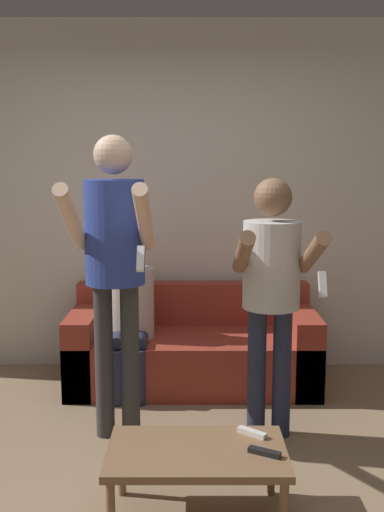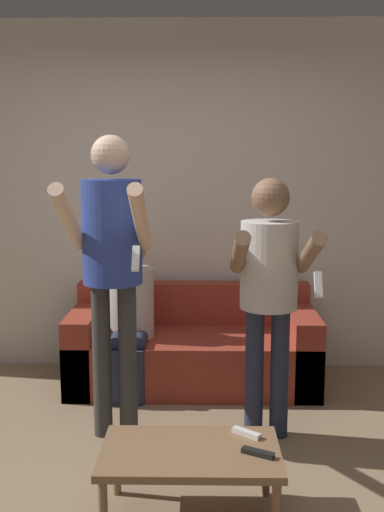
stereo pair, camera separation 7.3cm
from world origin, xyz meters
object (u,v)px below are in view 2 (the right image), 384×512
Objects in this scene: person_standing_left at (112,250)px; coffee_table at (190,457)px; remote_far at (246,433)px; remote_near at (258,453)px; couch at (193,350)px; person_seated at (130,307)px; person_standing_right at (269,279)px.

person_standing_left reaches higher than coffee_table.
person_standing_left is 12.73× the size of remote_far.
coffee_table is at bearing 170.24° from remote_near.
couch is 11.98× the size of remote_near.
couch is 1.59× the size of person_seated.
remote_near is at bearing -79.92° from couch.
remote_near is (-0.14, -0.89, -0.61)m from person_standing_right.
remote_near is at bearing -49.27° from person_standing_left.
person_standing_right is (0.45, -0.89, 0.72)m from couch.
person_standing_right reaches higher than couch.
remote_near reaches higher than coffee_table.
person_standing_left is (-0.45, -0.89, 0.88)m from couch.
person_standing_left is at bearing 119.05° from coffee_table.
person_standing_left is 0.91m from person_seated.
person_seated reaches higher than coffee_table.
couch is 1.73m from coffee_table.
remote_far is at bearing 100.61° from remote_near.
remote_far is at bearing -43.62° from person_standing_left.
person_seated is at bearing 116.58° from remote_far.
person_standing_right reaches higher than remote_near.
person_standing_right is at bearing -0.09° from person_standing_left.
remote_near is (0.30, -0.05, 0.05)m from coffee_table.
person_standing_left is 0.92m from person_standing_right.
remote_near is at bearing -65.15° from person_seated.
remote_near and remote_far have the same top height.
person_standing_left reaches higher than remote_far.
couch is 12.74× the size of remote_far.
remote_far reaches higher than coffee_table.
person_standing_left reaches higher than couch.
person_seated is 8.02× the size of remote_far.
person_standing_right is at bearing -62.94° from couch.
person_standing_left is at bearing -90.58° from person_seated.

